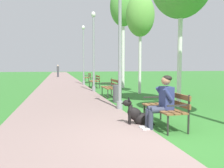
% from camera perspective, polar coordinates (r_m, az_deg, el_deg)
% --- Properties ---
extents(ground_plane, '(120.00, 120.00, 0.00)m').
position_cam_1_polar(ground_plane, '(4.85, 14.26, -13.23)').
color(ground_plane, '#33752D').
extents(paved_path, '(3.39, 60.00, 0.04)m').
position_cam_1_polar(paved_path, '(28.14, -12.42, 1.33)').
color(paved_path, gray).
rests_on(paved_path, ground).
extents(park_bench_near, '(0.55, 1.50, 0.85)m').
position_cam_1_polar(park_bench_near, '(5.77, 13.17, -5.17)').
color(park_bench_near, brown).
rests_on(park_bench_near, ground).
extents(park_bench_mid, '(0.55, 1.50, 0.85)m').
position_cam_1_polar(park_bench_mid, '(11.06, -0.29, -0.54)').
color(park_bench_mid, brown).
rests_on(park_bench_mid, ground).
extents(park_bench_far, '(0.55, 1.50, 0.85)m').
position_cam_1_polar(park_bench_far, '(15.92, -4.16, 0.95)').
color(park_bench_far, brown).
rests_on(park_bench_far, ground).
extents(park_bench_furthest, '(0.55, 1.50, 0.85)m').
position_cam_1_polar(park_bench_furthest, '(20.83, -6.00, 1.74)').
color(park_bench_furthest, brown).
rests_on(park_bench_furthest, ground).
extents(person_seated_on_near_bench, '(0.74, 0.49, 1.25)m').
position_cam_1_polar(person_seated_on_near_bench, '(5.48, 12.16, -3.87)').
color(person_seated_on_near_bench, '#33384C').
rests_on(person_seated_on_near_bench, ground).
extents(dog_black, '(0.83, 0.36, 0.71)m').
position_cam_1_polar(dog_black, '(5.81, 6.07, -7.56)').
color(dog_black, black).
rests_on(dog_black, ground).
extents(lamp_post_near, '(0.24, 0.24, 3.93)m').
position_cam_1_polar(lamp_post_near, '(7.72, 1.95, 8.68)').
color(lamp_post_near, gray).
rests_on(lamp_post_near, ground).
extents(lamp_post_mid, '(0.24, 0.24, 4.49)m').
position_cam_1_polar(lamp_post_mid, '(13.23, -4.53, 8.09)').
color(lamp_post_mid, gray).
rests_on(lamp_post_mid, ground).
extents(lamp_post_far, '(0.24, 0.24, 4.57)m').
position_cam_1_polar(lamp_post_far, '(18.22, -7.00, 7.18)').
color(lamp_post_far, gray).
rests_on(lamp_post_far, ground).
extents(birch_tree_third, '(1.50, 1.35, 5.24)m').
position_cam_1_polar(birch_tree_third, '(12.70, 6.94, 16.25)').
color(birch_tree_third, silver).
rests_on(birch_tree_third, ground).
extents(birch_tree_fourth, '(1.76, 1.55, 6.73)m').
position_cam_1_polar(birch_tree_fourth, '(16.28, 2.74, 18.11)').
color(birch_tree_fourth, silver).
rests_on(birch_tree_fourth, ground).
extents(litter_bin, '(0.36, 0.36, 0.70)m').
position_cam_1_polar(litter_bin, '(9.41, 1.29, -2.39)').
color(litter_bin, '#515156').
rests_on(litter_bin, ground).
extents(pedestrian_distant, '(0.32, 0.22, 1.65)m').
position_cam_1_polar(pedestrian_distant, '(31.73, -13.11, 3.14)').
color(pedestrian_distant, '#383842').
rests_on(pedestrian_distant, ground).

